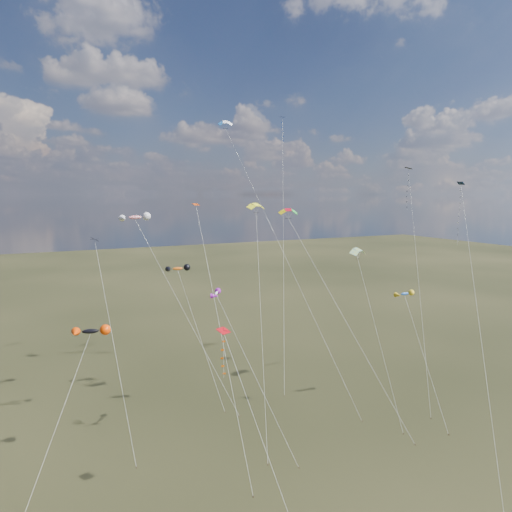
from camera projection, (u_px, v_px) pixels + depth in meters
name	position (u px, v px, depth m)	size (l,w,h in m)	color
ground	(336.00, 468.00, 44.99)	(400.00, 400.00, 0.00)	black
diamond_black_high	(409.00, 198.00, 66.81)	(9.10, 14.89, 30.84)	black
diamond_navy_tall	(283.00, 148.00, 78.63)	(12.23, 22.46, 40.50)	#121C52
diamond_black_mid	(105.00, 298.00, 50.98)	(1.88, 13.75, 21.82)	black
diamond_red_low	(227.00, 361.00, 39.80)	(3.17, 10.10, 15.21)	#B70A12
diamond_navy_right	(461.00, 223.00, 52.90)	(12.04, 16.59, 28.32)	navy
diamond_orange_center	(212.00, 287.00, 48.91)	(1.38, 17.83, 25.81)	#E44408
parafoil_yellow	(256.00, 206.00, 58.02)	(7.27, 15.82, 26.14)	yellow
parafoil_blue_white	(226.00, 124.00, 66.44)	(9.00, 24.13, 37.92)	#1D66B4
parafoil_striped	(358.00, 250.00, 63.99)	(6.29, 16.01, 19.87)	yellow
parafoil_tricolor	(289.00, 211.00, 54.36)	(9.49, 14.36, 25.55)	#DBC009
novelty_black_orange	(90.00, 332.00, 46.39)	(8.70, 9.70, 13.57)	black
novelty_orange_black	(178.00, 269.00, 61.91)	(4.26, 10.70, 17.38)	#C8500E
novelty_white_purple	(217.00, 294.00, 50.50)	(5.35, 11.91, 16.34)	white
novelty_redwhite_stripe	(135.00, 218.00, 59.36)	(11.07, 13.18, 24.49)	red
novelty_blue_yellow	(405.00, 294.00, 59.34)	(3.66, 10.60, 14.42)	#2258AE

